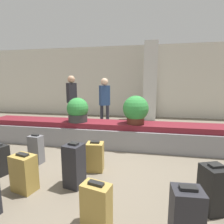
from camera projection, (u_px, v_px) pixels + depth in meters
The scene contains 15 objects.
ground_plane at pixel (98, 171), 3.10m from camera, with size 18.00×18.00×0.00m, color #6B6051.
back_wall at pixel (128, 82), 8.05m from camera, with size 18.00×0.06×3.20m.
carousel at pixel (112, 134), 4.35m from camera, with size 6.78×0.79×0.59m.
pillar at pixel (150, 82), 7.29m from camera, with size 0.54×0.54×3.20m.
suitcase_1 at pixel (36, 149), 3.36m from camera, with size 0.27×0.21×0.57m.
suitcase_3 at pixel (74, 165), 2.60m from camera, with size 0.30×0.31×0.68m.
suitcase_4 at pixel (186, 221), 1.56m from camera, with size 0.28×0.23×0.65m.
suitcase_5 at pixel (96, 206), 1.86m from camera, with size 0.34×0.25×0.52m.
suitcase_6 at pixel (95, 157), 3.07m from camera, with size 0.31×0.26×0.54m.
suitcase_7 at pixel (24, 173), 2.49m from camera, with size 0.37×0.30×0.56m.
suitcase_8 at pixel (213, 189), 2.09m from camera, with size 0.34×0.34×0.60m.
potted_plant_0 at pixel (78, 110), 4.31m from camera, with size 0.53×0.53×0.60m.
potted_plant_1 at pixel (136, 110), 4.08m from camera, with size 0.60×0.60×0.66m.
traveler_0 at pixel (72, 96), 6.08m from camera, with size 0.32×0.37×1.80m.
traveler_1 at pixel (105, 99), 5.73m from camera, with size 0.36×0.34×1.70m.
Camera 1 is at (0.78, -2.79, 1.53)m, focal length 28.00 mm.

